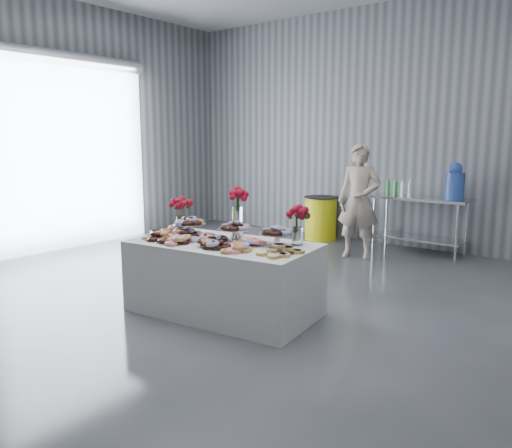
{
  "coord_description": "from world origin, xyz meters",
  "views": [
    {
      "loc": [
        3.55,
        -3.58,
        1.82
      ],
      "look_at": [
        0.24,
        0.65,
        0.88
      ],
      "focal_mm": 35.0,
      "sensor_mm": 36.0,
      "label": 1
    }
  ],
  "objects_px": {
    "display_table": "(223,278)",
    "person": "(359,201)",
    "prep_table": "(420,215)",
    "trash_barrel": "(321,218)",
    "water_jug": "(455,183)"
  },
  "relations": [
    {
      "from": "display_table",
      "to": "trash_barrel",
      "type": "distance_m",
      "value": 4.11
    },
    {
      "from": "water_jug",
      "to": "person",
      "type": "xyz_separation_m",
      "value": [
        -1.14,
        -0.83,
        -0.28
      ]
    },
    {
      "from": "water_jug",
      "to": "trash_barrel",
      "type": "relative_size",
      "value": 0.72
    },
    {
      "from": "display_table",
      "to": "water_jug",
      "type": "distance_m",
      "value": 4.17
    },
    {
      "from": "display_table",
      "to": "person",
      "type": "height_order",
      "value": "person"
    },
    {
      "from": "display_table",
      "to": "prep_table",
      "type": "relative_size",
      "value": 1.27
    },
    {
      "from": "display_table",
      "to": "water_jug",
      "type": "xyz_separation_m",
      "value": [
        1.12,
        3.94,
        0.77
      ]
    },
    {
      "from": "display_table",
      "to": "person",
      "type": "distance_m",
      "value": 3.16
    },
    {
      "from": "prep_table",
      "to": "trash_barrel",
      "type": "bearing_deg",
      "value": -180.0
    },
    {
      "from": "display_table",
      "to": "prep_table",
      "type": "distance_m",
      "value": 4.0
    },
    {
      "from": "display_table",
      "to": "person",
      "type": "relative_size",
      "value": 1.1
    },
    {
      "from": "display_table",
      "to": "trash_barrel",
      "type": "relative_size",
      "value": 2.45
    },
    {
      "from": "display_table",
      "to": "prep_table",
      "type": "xyz_separation_m",
      "value": [
        0.62,
        3.94,
        0.24
      ]
    },
    {
      "from": "prep_table",
      "to": "person",
      "type": "xyz_separation_m",
      "value": [
        -0.64,
        -0.83,
        0.25
      ]
    },
    {
      "from": "person",
      "to": "trash_barrel",
      "type": "bearing_deg",
      "value": 130.46
    }
  ]
}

